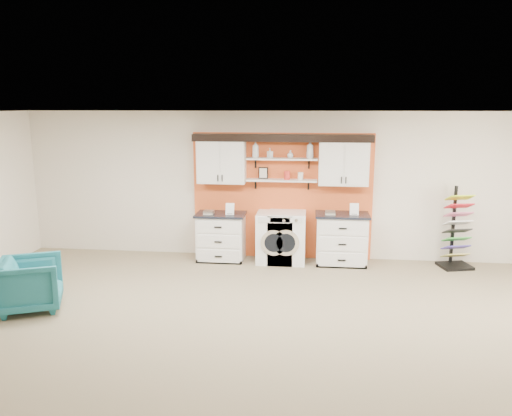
# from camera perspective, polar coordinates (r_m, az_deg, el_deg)

# --- Properties ---
(floor) EXTENTS (10.00, 10.00, 0.00)m
(floor) POSITION_cam_1_polar(r_m,az_deg,el_deg) (6.16, 0.46, -16.49)
(floor) COLOR #837358
(floor) RESTS_ON ground
(ceiling) EXTENTS (10.00, 10.00, 0.00)m
(ceiling) POSITION_cam_1_polar(r_m,az_deg,el_deg) (5.43, 0.51, 10.56)
(ceiling) COLOR white
(ceiling) RESTS_ON wall_back
(wall_back) EXTENTS (10.00, 0.00, 10.00)m
(wall_back) POSITION_cam_1_polar(r_m,az_deg,el_deg) (9.53, 3.01, 2.59)
(wall_back) COLOR beige
(wall_back) RESTS_ON floor
(accent_panel) EXTENTS (3.40, 0.07, 2.40)m
(accent_panel) POSITION_cam_1_polar(r_m,az_deg,el_deg) (9.53, 2.99, 1.37)
(accent_panel) COLOR #D65524
(accent_panel) RESTS_ON wall_back
(upper_cabinet_left) EXTENTS (0.90, 0.35, 0.84)m
(upper_cabinet_left) POSITION_cam_1_polar(r_m,az_deg,el_deg) (9.40, -3.96, 5.40)
(upper_cabinet_left) COLOR white
(upper_cabinet_left) RESTS_ON wall_back
(upper_cabinet_right) EXTENTS (0.90, 0.35, 0.84)m
(upper_cabinet_right) POSITION_cam_1_polar(r_m,az_deg,el_deg) (9.26, 9.98, 5.16)
(upper_cabinet_right) COLOR white
(upper_cabinet_right) RESTS_ON wall_back
(shelf_lower) EXTENTS (1.32, 0.28, 0.03)m
(shelf_lower) POSITION_cam_1_polar(r_m,az_deg,el_deg) (9.32, 2.94, 3.18)
(shelf_lower) COLOR white
(shelf_lower) RESTS_ON wall_back
(shelf_upper) EXTENTS (1.32, 0.28, 0.03)m
(shelf_upper) POSITION_cam_1_polar(r_m,az_deg,el_deg) (9.26, 2.97, 5.63)
(shelf_upper) COLOR white
(shelf_upper) RESTS_ON wall_back
(crown_molding) EXTENTS (3.30, 0.41, 0.13)m
(crown_molding) POSITION_cam_1_polar(r_m,az_deg,el_deg) (9.24, 3.00, 8.09)
(crown_molding) COLOR black
(crown_molding) RESTS_ON wall_back
(picture_frame) EXTENTS (0.18, 0.02, 0.22)m
(picture_frame) POSITION_cam_1_polar(r_m,az_deg,el_deg) (9.37, 0.83, 4.02)
(picture_frame) COLOR black
(picture_frame) RESTS_ON shelf_lower
(canister_red) EXTENTS (0.11, 0.11, 0.16)m
(canister_red) POSITION_cam_1_polar(r_m,az_deg,el_deg) (9.30, 3.57, 3.75)
(canister_red) COLOR red
(canister_red) RESTS_ON shelf_lower
(canister_cream) EXTENTS (0.10, 0.10, 0.14)m
(canister_cream) POSITION_cam_1_polar(r_m,az_deg,el_deg) (9.29, 5.11, 3.66)
(canister_cream) COLOR silver
(canister_cream) RESTS_ON shelf_lower
(base_cabinet_left) EXTENTS (0.93, 0.66, 0.91)m
(base_cabinet_left) POSITION_cam_1_polar(r_m,az_deg,el_deg) (9.52, -4.00, -3.27)
(base_cabinet_left) COLOR white
(base_cabinet_left) RESTS_ON floor
(base_cabinet_right) EXTENTS (0.98, 0.66, 0.95)m
(base_cabinet_right) POSITION_cam_1_polar(r_m,az_deg,el_deg) (9.37, 9.74, -3.50)
(base_cabinet_right) COLOR white
(base_cabinet_right) RESTS_ON floor
(washer) EXTENTS (0.68, 0.71, 0.94)m
(washer) POSITION_cam_1_polar(r_m,az_deg,el_deg) (9.38, 2.20, -3.35)
(washer) COLOR white
(washer) RESTS_ON floor
(dryer) EXTENTS (0.69, 0.71, 0.96)m
(dryer) POSITION_cam_1_polar(r_m,az_deg,el_deg) (9.36, 3.55, -3.35)
(dryer) COLOR white
(dryer) RESTS_ON floor
(sample_rack) EXTENTS (0.63, 0.57, 1.48)m
(sample_rack) POSITION_cam_1_polar(r_m,az_deg,el_deg) (9.74, 21.89, -3.54)
(sample_rack) COLOR black
(sample_rack) RESTS_ON floor
(armchair) EXTENTS (1.09, 1.07, 0.76)m
(armchair) POSITION_cam_1_polar(r_m,az_deg,el_deg) (7.96, -24.33, -7.90)
(armchair) COLOR #1B6875
(armchair) RESTS_ON floor
(soap_bottle_a) EXTENTS (0.17, 0.17, 0.32)m
(soap_bottle_a) POSITION_cam_1_polar(r_m,az_deg,el_deg) (9.29, -0.05, 6.74)
(soap_bottle_a) COLOR silver
(soap_bottle_a) RESTS_ON shelf_upper
(soap_bottle_b) EXTENTS (0.12, 0.12, 0.18)m
(soap_bottle_b) POSITION_cam_1_polar(r_m,az_deg,el_deg) (9.27, 1.61, 6.31)
(soap_bottle_b) COLOR silver
(soap_bottle_b) RESTS_ON shelf_upper
(soap_bottle_c) EXTENTS (0.15, 0.15, 0.15)m
(soap_bottle_c) POSITION_cam_1_polar(r_m,az_deg,el_deg) (9.25, 3.94, 6.15)
(soap_bottle_c) COLOR silver
(soap_bottle_c) RESTS_ON shelf_upper
(soap_bottle_d) EXTENTS (0.16, 0.16, 0.34)m
(soap_bottle_d) POSITION_cam_1_polar(r_m,az_deg,el_deg) (9.23, 6.20, 6.71)
(soap_bottle_d) COLOR silver
(soap_bottle_d) RESTS_ON shelf_upper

